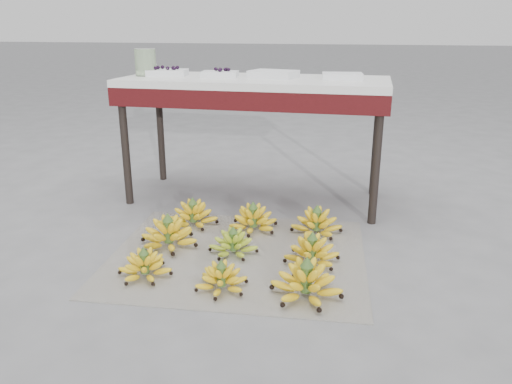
% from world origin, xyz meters
% --- Properties ---
extents(ground, '(60.00, 60.00, 0.00)m').
position_xyz_m(ground, '(0.00, 0.00, 0.00)').
color(ground, slate).
rests_on(ground, ground).
extents(newspaper_mat, '(1.33, 1.15, 0.01)m').
position_xyz_m(newspaper_mat, '(0.10, 0.06, 0.00)').
color(newspaper_mat, beige).
rests_on(newspaper_mat, ground).
extents(bunch_front_left, '(0.28, 0.28, 0.15)m').
position_xyz_m(bunch_front_left, '(-0.25, -0.26, 0.06)').
color(bunch_front_left, yellow).
rests_on(bunch_front_left, newspaper_mat).
extents(bunch_front_center, '(0.27, 0.27, 0.14)m').
position_xyz_m(bunch_front_center, '(0.12, -0.29, 0.05)').
color(bunch_front_center, yellow).
rests_on(bunch_front_center, newspaper_mat).
extents(bunch_front_right, '(0.36, 0.36, 0.18)m').
position_xyz_m(bunch_front_right, '(0.49, -0.27, 0.07)').
color(bunch_front_right, yellow).
rests_on(bunch_front_right, newspaper_mat).
extents(bunch_mid_left, '(0.36, 0.36, 0.18)m').
position_xyz_m(bunch_mid_left, '(-0.27, 0.08, 0.07)').
color(bunch_mid_left, yellow).
rests_on(bunch_mid_left, newspaper_mat).
extents(bunch_mid_center, '(0.25, 0.25, 0.15)m').
position_xyz_m(bunch_mid_center, '(0.08, 0.07, 0.06)').
color(bunch_mid_center, olive).
rests_on(bunch_mid_center, newspaper_mat).
extents(bunch_mid_right, '(0.29, 0.29, 0.16)m').
position_xyz_m(bunch_mid_right, '(0.47, 0.05, 0.06)').
color(bunch_mid_right, yellow).
rests_on(bunch_mid_right, newspaper_mat).
extents(bunch_back_left, '(0.31, 0.31, 0.17)m').
position_xyz_m(bunch_back_left, '(-0.25, 0.39, 0.06)').
color(bunch_back_left, yellow).
rests_on(bunch_back_left, newspaper_mat).
extents(bunch_back_center, '(0.29, 0.29, 0.17)m').
position_xyz_m(bunch_back_center, '(0.10, 0.39, 0.06)').
color(bunch_back_center, yellow).
rests_on(bunch_back_center, newspaper_mat).
extents(bunch_back_right, '(0.31, 0.31, 0.17)m').
position_xyz_m(bunch_back_right, '(0.45, 0.42, 0.06)').
color(bunch_back_right, yellow).
rests_on(bunch_back_right, newspaper_mat).
extents(vendor_table, '(1.64, 0.66, 0.79)m').
position_xyz_m(vendor_table, '(-0.02, 0.93, 0.70)').
color(vendor_table, black).
rests_on(vendor_table, ground).
extents(tray_far_left, '(0.27, 0.21, 0.06)m').
position_xyz_m(tray_far_left, '(-0.59, 0.94, 0.81)').
color(tray_far_left, silver).
rests_on(tray_far_left, vendor_table).
extents(tray_left, '(0.24, 0.19, 0.06)m').
position_xyz_m(tray_left, '(-0.24, 0.93, 0.81)').
color(tray_left, silver).
rests_on(tray_left, vendor_table).
extents(tray_right, '(0.31, 0.25, 0.04)m').
position_xyz_m(tray_right, '(0.10, 0.97, 0.81)').
color(tray_right, silver).
rests_on(tray_right, vendor_table).
extents(tray_far_right, '(0.25, 0.20, 0.04)m').
position_xyz_m(tray_far_right, '(0.52, 0.96, 0.81)').
color(tray_far_right, silver).
rests_on(tray_far_right, vendor_table).
extents(glass_jar, '(0.18, 0.18, 0.17)m').
position_xyz_m(glass_jar, '(-0.72, 0.90, 0.87)').
color(glass_jar, beige).
rests_on(glass_jar, vendor_table).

